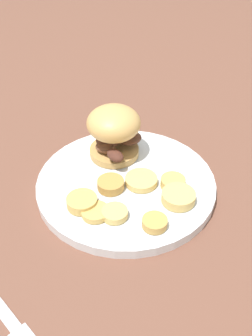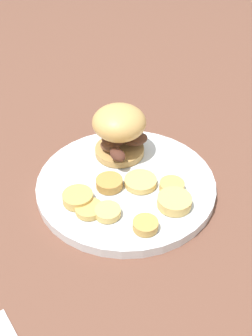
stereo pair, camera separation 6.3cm
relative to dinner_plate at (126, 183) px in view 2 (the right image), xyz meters
The scene contains 11 objects.
ground_plane 0.01m from the dinner_plate, ahead, with size 4.00×4.00×0.00m, color brown.
dinner_plate is the anchor object (origin of this frame).
sandwich 0.09m from the dinner_plate, ahead, with size 0.11×0.10×0.09m.
potato_round_0 0.09m from the dinner_plate, 133.51° to the left, with size 0.04×0.04×0.01m, color tan.
potato_round_1 0.11m from the dinner_plate, behind, with size 0.04×0.04×0.01m, color tan.
potato_round_2 0.03m from the dinner_plate, 124.05° to the right, with size 0.05×0.05×0.01m, color #DBB766.
potato_round_3 0.09m from the dinner_plate, 115.40° to the left, with size 0.05×0.05×0.02m, color tan.
potato_round_4 0.08m from the dinner_plate, 117.92° to the right, with size 0.04×0.04×0.01m, color tan.
potato_round_5 0.04m from the dinner_plate, 112.31° to the left, with size 0.04×0.04×0.01m, color #BC8942.
potato_round_6 0.09m from the dinner_plate, 152.08° to the left, with size 0.04×0.04×0.01m, color #DBB766.
potato_round_7 0.10m from the dinner_plate, 137.99° to the right, with size 0.05×0.05×0.02m, color #DBB766.
Camera 2 is at (-0.48, 0.08, 0.45)m, focal length 42.00 mm.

